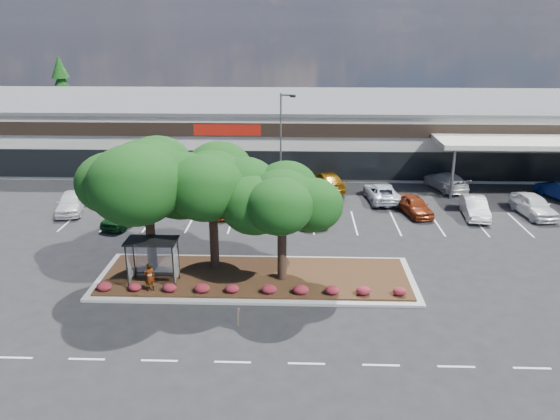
{
  "coord_description": "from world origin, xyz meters",
  "views": [
    {
      "loc": [
        0.34,
        -24.04,
        13.97
      ],
      "look_at": [
        -0.78,
        8.67,
        2.6
      ],
      "focal_mm": 35.0,
      "sensor_mm": 36.0,
      "label": 1
    }
  ],
  "objects_px": {
    "survey_stake": "(238,314)",
    "car_0": "(71,202)",
    "car_1": "(125,215)",
    "light_pole": "(282,153)"
  },
  "relations": [
    {
      "from": "survey_stake",
      "to": "car_1",
      "type": "bearing_deg",
      "value": 125.44
    },
    {
      "from": "light_pole",
      "to": "car_0",
      "type": "xyz_separation_m",
      "value": [
        -16.1,
        -4.51,
        -2.98
      ]
    },
    {
      "from": "car_0",
      "to": "car_1",
      "type": "bearing_deg",
      "value": -38.82
    },
    {
      "from": "light_pole",
      "to": "car_1",
      "type": "relative_size",
      "value": 2.02
    },
    {
      "from": "survey_stake",
      "to": "car_0",
      "type": "height_order",
      "value": "car_0"
    },
    {
      "from": "light_pole",
      "to": "car_0",
      "type": "relative_size",
      "value": 1.86
    },
    {
      "from": "car_0",
      "to": "car_1",
      "type": "xyz_separation_m",
      "value": [
        4.97,
        -2.57,
        -0.06
      ]
    },
    {
      "from": "light_pole",
      "to": "car_0",
      "type": "distance_m",
      "value": 16.98
    },
    {
      "from": "light_pole",
      "to": "car_1",
      "type": "distance_m",
      "value": 13.54
    },
    {
      "from": "car_0",
      "to": "car_1",
      "type": "relative_size",
      "value": 1.09
    }
  ]
}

